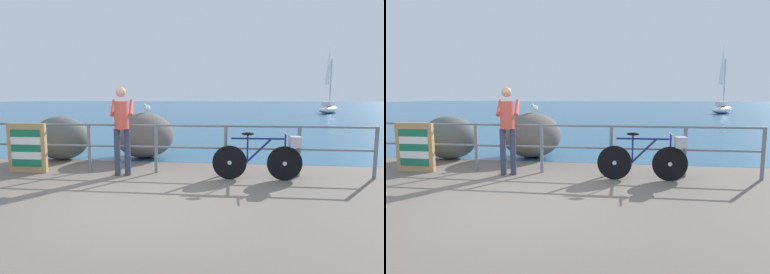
# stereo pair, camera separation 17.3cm
# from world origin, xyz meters

# --- Properties ---
(ground_plane) EXTENTS (120.00, 120.00, 0.10)m
(ground_plane) POSITION_xyz_m (0.00, 20.00, -0.05)
(ground_plane) COLOR #6B6056
(sea_surface) EXTENTS (120.00, 90.00, 0.01)m
(sea_surface) POSITION_xyz_m (0.00, 48.09, 0.00)
(sea_surface) COLOR #285B7F
(sea_surface) RESTS_ON ground_plane
(promenade_railing) EXTENTS (8.75, 0.07, 1.02)m
(promenade_railing) POSITION_xyz_m (0.00, 2.01, 0.64)
(promenade_railing) COLOR slate
(promenade_railing) RESTS_ON ground_plane
(bicycle) EXTENTS (1.70, 0.48, 0.92)m
(bicycle) POSITION_xyz_m (2.20, 1.66, 0.46)
(bicycle) COLOR black
(bicycle) RESTS_ON ground_plane
(person_at_railing) EXTENTS (0.55, 0.67, 1.78)m
(person_at_railing) POSITION_xyz_m (-0.63, 1.73, 0.99)
(person_at_railing) COLOR #333851
(person_at_railing) RESTS_ON ground_plane
(folded_deckchair_stack) EXTENTS (0.84, 0.10, 1.04)m
(folded_deckchair_stack) POSITION_xyz_m (-2.70, 1.75, 0.52)
(folded_deckchair_stack) COLOR tan
(folded_deckchair_stack) RESTS_ON ground_plane
(breakwater_boulder_main) EXTENTS (1.55, 1.45, 1.17)m
(breakwater_boulder_main) POSITION_xyz_m (-0.69, 3.66, 0.59)
(breakwater_boulder_main) COLOR #605B56
(breakwater_boulder_main) RESTS_ON ground
(breakwater_boulder_left) EXTENTS (1.42, 1.04, 1.10)m
(breakwater_boulder_left) POSITION_xyz_m (-2.70, 3.15, 0.55)
(breakwater_boulder_left) COLOR #545B57
(breakwater_boulder_left) RESTS_ON ground
(seagull) EXTENTS (0.18, 0.34, 0.23)m
(seagull) POSITION_xyz_m (-0.60, 3.68, 1.31)
(seagull) COLOR gold
(seagull) RESTS_ON breakwater_boulder_main
(sailboat) EXTENTS (3.39, 4.44, 6.16)m
(sailboat) POSITION_xyz_m (10.65, 26.28, 0.71)
(sailboat) COLOR white
(sailboat) RESTS_ON sea_surface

